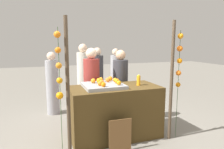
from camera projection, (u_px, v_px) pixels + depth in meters
ground_plane at (115, 136)px, 3.83m from camera, size 24.00×24.00×0.00m
stall_counter at (115, 112)px, 3.76m from camera, size 1.62×0.79×0.94m
orange_tray at (103, 86)px, 3.63m from camera, size 0.69×0.65×0.06m
orange_0 at (119, 83)px, 3.53m from camera, size 0.08×0.08×0.08m
orange_1 at (117, 81)px, 3.68m from camera, size 0.09×0.09×0.09m
orange_2 at (104, 84)px, 3.38m from camera, size 0.08×0.08×0.08m
orange_3 at (115, 80)px, 3.81m from camera, size 0.08×0.08×0.08m
orange_4 at (100, 84)px, 3.47m from camera, size 0.08×0.08×0.08m
orange_5 at (102, 82)px, 3.60m from camera, size 0.08×0.08×0.08m
orange_6 at (93, 81)px, 3.70m from camera, size 0.09×0.09×0.09m
orange_7 at (108, 80)px, 3.79m from camera, size 0.08×0.08×0.08m
orange_8 at (110, 79)px, 3.93m from camera, size 0.09×0.09×0.09m
orange_9 at (101, 80)px, 3.83m from camera, size 0.08×0.08×0.08m
orange_10 at (99, 81)px, 3.70m from camera, size 0.09×0.09×0.09m
juice_bottle at (139, 80)px, 3.79m from camera, size 0.07×0.07×0.20m
chalkboard_sign at (120, 136)px, 3.21m from camera, size 0.38×0.03×0.56m
vendor_left at (92, 90)px, 4.18m from camera, size 0.32×0.32×1.62m
vendor_right at (120, 89)px, 4.39m from camera, size 0.31×0.31×1.57m
crowd_person_0 at (116, 75)px, 6.31m from camera, size 0.31×0.31×1.54m
crowd_person_1 at (97, 79)px, 5.51m from camera, size 0.32×0.32×1.59m
crowd_person_2 at (84, 78)px, 5.49m from camera, size 0.34×0.34×1.69m
crowd_person_3 at (53, 85)px, 4.93m from camera, size 0.30×0.30×1.51m
canopy_post_left at (68, 90)px, 2.97m from camera, size 0.06×0.06×2.10m
canopy_post_right at (171, 82)px, 3.56m from camera, size 0.06×0.06×2.10m
garland_strand_left at (59, 68)px, 2.84m from camera, size 0.10×0.11×1.93m
garland_strand_right at (179, 59)px, 3.56m from camera, size 0.11×0.11×1.93m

